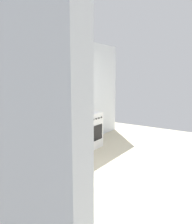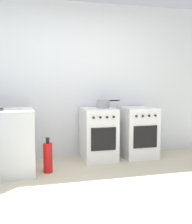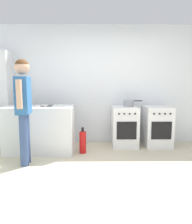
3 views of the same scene
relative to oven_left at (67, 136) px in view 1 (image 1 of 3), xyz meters
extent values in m
plane|color=beige|center=(-0.35, -1.58, -0.43)|extent=(8.00, 8.00, 0.00)
cube|color=silver|center=(-0.35, 0.37, 0.87)|extent=(6.00, 0.10, 2.60)
cube|color=silver|center=(-1.70, -0.38, 0.02)|extent=(1.30, 0.70, 0.90)
cube|color=white|center=(0.00, 0.00, 0.00)|extent=(0.53, 0.60, 0.85)
cube|color=black|center=(0.00, -0.30, -0.03)|extent=(0.40, 0.01, 0.36)
cylinder|color=black|center=(-0.12, -0.12, 0.42)|extent=(0.17, 0.17, 0.01)
cylinder|color=black|center=(0.12, -0.12, 0.42)|extent=(0.17, 0.17, 0.01)
cylinder|color=black|center=(-0.12, 0.12, 0.42)|extent=(0.17, 0.17, 0.01)
cylinder|color=black|center=(0.12, 0.12, 0.42)|extent=(0.17, 0.17, 0.01)
cylinder|color=black|center=(-0.16, -0.31, 0.31)|extent=(0.04, 0.02, 0.04)
cylinder|color=black|center=(-0.05, -0.31, 0.31)|extent=(0.04, 0.02, 0.04)
cylinder|color=black|center=(0.05, -0.31, 0.31)|extent=(0.04, 0.02, 0.04)
cylinder|color=black|center=(0.16, -0.31, 0.31)|extent=(0.04, 0.02, 0.04)
cube|color=white|center=(0.70, 0.00, 0.00)|extent=(0.54, 0.60, 0.85)
cube|color=black|center=(0.70, -0.30, -0.03)|extent=(0.41, 0.01, 0.36)
cylinder|color=black|center=(0.58, -0.12, 0.42)|extent=(0.17, 0.17, 0.01)
cylinder|color=black|center=(0.82, -0.12, 0.42)|extent=(0.17, 0.17, 0.01)
cylinder|color=black|center=(0.58, 0.12, 0.42)|extent=(0.17, 0.17, 0.01)
cylinder|color=black|center=(0.82, 0.12, 0.42)|extent=(0.17, 0.17, 0.01)
cylinder|color=black|center=(0.54, -0.31, 0.31)|extent=(0.04, 0.02, 0.04)
cylinder|color=black|center=(0.65, -0.31, 0.31)|extent=(0.04, 0.02, 0.04)
cylinder|color=black|center=(0.75, -0.31, 0.31)|extent=(0.04, 0.02, 0.04)
cylinder|color=black|center=(0.86, -0.31, 0.31)|extent=(0.04, 0.02, 0.04)
cylinder|color=gray|center=(0.08, 0.03, 0.49)|extent=(0.21, 0.21, 0.14)
cylinder|color=black|center=(0.28, 0.03, 0.54)|extent=(0.18, 0.02, 0.02)
cube|color=silver|center=(-1.42, -0.19, 0.48)|extent=(0.10, 0.05, 0.01)
cube|color=black|center=(-1.52, -0.22, 0.48)|extent=(0.11, 0.05, 0.01)
cube|color=silver|center=(-1.32, -0.47, 0.48)|extent=(0.24, 0.06, 0.01)
cube|color=black|center=(-1.50, -0.46, 0.48)|extent=(0.11, 0.04, 0.01)
cube|color=silver|center=(-1.77, -0.37, 0.48)|extent=(0.21, 0.15, 0.01)
cube|color=black|center=(-1.63, -0.45, 0.48)|extent=(0.11, 0.08, 0.01)
cylinder|color=#384C7A|center=(-1.79, -1.13, 0.00)|extent=(0.13, 0.13, 0.85)
cylinder|color=#384C7A|center=(-1.80, -0.97, 0.00)|extent=(0.13, 0.13, 0.85)
cube|color=#2D609E|center=(-1.79, -1.05, 0.72)|extent=(0.23, 0.35, 0.60)
cylinder|color=tan|center=(-1.77, -1.29, 0.75)|extent=(0.09, 0.09, 0.44)
cylinder|color=tan|center=(-1.81, -0.81, 0.75)|extent=(0.09, 0.09, 0.44)
sphere|color=tan|center=(-1.79, -1.05, 1.16)|extent=(0.23, 0.23, 0.23)
sphere|color=brown|center=(-1.79, -1.05, 1.18)|extent=(0.22, 0.22, 0.22)
cylinder|color=red|center=(-0.87, -0.48, -0.22)|extent=(0.13, 0.13, 0.42)
cylinder|color=black|center=(-0.87, -0.48, 0.03)|extent=(0.05, 0.05, 0.08)
camera|label=1|loc=(-3.42, -3.09, 1.26)|focal=35.00mm
camera|label=2|loc=(-1.18, -4.39, 0.87)|focal=45.00mm
camera|label=3|loc=(-0.65, -4.57, 0.91)|focal=35.00mm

